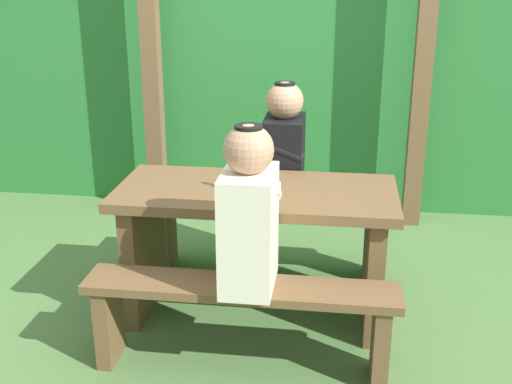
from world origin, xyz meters
TOP-DOWN VIEW (x-y plane):
  - ground_plane at (0.00, 0.00)m, footprint 12.00×12.00m
  - hedge_backdrop at (0.00, 2.02)m, footprint 6.40×0.78m
  - pergola_post_left at (-0.93, 1.41)m, footprint 0.12×0.12m
  - pergola_post_right at (0.93, 1.41)m, footprint 0.12×0.12m
  - picnic_table at (0.00, 0.00)m, footprint 1.40×0.64m
  - bench_near at (0.00, -0.51)m, footprint 1.40×0.24m
  - bench_far at (0.00, 0.51)m, footprint 1.40×0.24m
  - person_white_shirt at (0.04, -0.50)m, footprint 0.25×0.35m
  - person_black_coat at (0.09, 0.50)m, footprint 0.25×0.35m
  - drinking_glass at (0.10, -0.12)m, footprint 0.07×0.07m
  - bottle_left at (-0.02, -0.08)m, footprint 0.06×0.06m

SIDE VIEW (x-z plane):
  - ground_plane at x=0.00m, z-range 0.00..0.00m
  - bench_near at x=0.00m, z-range 0.10..0.53m
  - bench_far at x=0.00m, z-range 0.10..0.53m
  - picnic_table at x=0.00m, z-range 0.13..0.83m
  - drinking_glass at x=0.10m, z-range 0.70..0.78m
  - person_white_shirt at x=0.04m, z-range 0.41..1.13m
  - person_black_coat at x=0.09m, z-range 0.41..1.13m
  - bottle_left at x=-0.02m, z-range 0.68..0.92m
  - pergola_post_left at x=-0.93m, z-range 0.00..2.06m
  - pergola_post_right at x=0.93m, z-range 0.00..2.06m
  - hedge_backdrop at x=0.00m, z-range 0.00..2.29m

